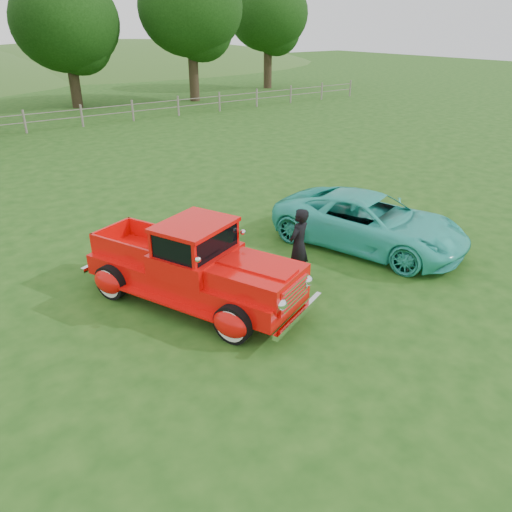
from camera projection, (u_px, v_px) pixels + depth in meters
ground at (297, 312)px, 10.18m from camera, size 140.00×140.00×0.00m
fence_line at (25, 122)px, 26.01m from camera, size 48.00×0.12×1.20m
tree_near_east at (66, 23)px, 31.79m from camera, size 6.80×6.80×8.33m
tree_mid_east at (190, 8)px, 34.18m from camera, size 7.20×7.20×9.44m
tree_far_east at (268, 14)px, 41.29m from camera, size 6.60×6.60×8.86m
red_pickup at (194, 267)px, 10.27m from camera, size 3.57×5.27×1.78m
teal_sedan at (370, 222)px, 12.85m from camera, size 3.66×5.42×1.38m
man at (299, 245)px, 11.12m from camera, size 0.72×0.59×1.71m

